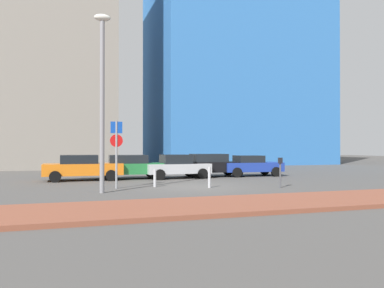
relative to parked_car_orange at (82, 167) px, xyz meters
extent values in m
plane|color=#4C4947|center=(5.24, -5.41, -0.78)|extent=(120.00, 120.00, 0.00)
cube|color=brown|center=(5.24, -11.77, -0.71)|extent=(40.00, 3.52, 0.14)
cube|color=orange|center=(0.05, 0.00, -0.12)|extent=(4.49, 1.75, 0.67)
cube|color=black|center=(-0.18, 0.00, 0.47)|extent=(2.09, 1.60, 0.50)
cylinder|color=black|center=(1.58, 0.86, -0.46)|extent=(0.64, 0.22, 0.64)
cylinder|color=black|center=(1.58, -0.87, -0.46)|extent=(0.64, 0.22, 0.64)
cylinder|color=black|center=(-1.47, 0.87, -0.46)|extent=(0.64, 0.22, 0.64)
cylinder|color=black|center=(-1.47, -0.86, -0.46)|extent=(0.64, 0.22, 0.64)
cube|color=#237238|center=(2.83, 0.33, -0.13)|extent=(4.27, 2.05, 0.65)
cube|color=black|center=(2.73, 0.34, 0.44)|extent=(2.37, 1.81, 0.51)
cylinder|color=black|center=(4.30, 1.18, -0.46)|extent=(0.65, 0.25, 0.64)
cylinder|color=black|center=(4.20, -0.66, -0.46)|extent=(0.65, 0.25, 0.64)
cylinder|color=black|center=(1.46, 1.32, -0.46)|extent=(0.65, 0.25, 0.64)
cylinder|color=black|center=(1.36, -0.51, -0.46)|extent=(0.65, 0.25, 0.64)
cube|color=#B7BABF|center=(5.73, -0.24, -0.16)|extent=(4.05, 1.79, 0.60)
cube|color=black|center=(5.63, -0.24, 0.43)|extent=(1.82, 1.59, 0.57)
cylinder|color=black|center=(7.07, 0.63, -0.46)|extent=(0.65, 0.24, 0.64)
cylinder|color=black|center=(7.12, -1.03, -0.46)|extent=(0.65, 0.24, 0.64)
cylinder|color=black|center=(4.35, 0.55, -0.46)|extent=(0.65, 0.24, 0.64)
cylinder|color=black|center=(4.40, -1.12, -0.46)|extent=(0.65, 0.24, 0.64)
cube|color=black|center=(8.34, 0.36, -0.12)|extent=(4.19, 1.83, 0.67)
cube|color=black|center=(8.04, 0.37, 0.47)|extent=(2.26, 1.66, 0.52)
cylinder|color=black|center=(9.77, 1.22, -0.46)|extent=(0.64, 0.23, 0.64)
cylinder|color=black|center=(9.74, -0.54, -0.46)|extent=(0.64, 0.23, 0.64)
cylinder|color=black|center=(6.95, 1.27, -0.46)|extent=(0.64, 0.23, 0.64)
cylinder|color=black|center=(6.91, -0.49, -0.46)|extent=(0.64, 0.23, 0.64)
cube|color=#1E389E|center=(11.01, 0.05, -0.15)|extent=(4.14, 1.94, 0.61)
cube|color=black|center=(10.80, 0.06, 0.38)|extent=(1.83, 1.67, 0.47)
cylinder|color=black|center=(12.44, 0.82, -0.46)|extent=(0.65, 0.26, 0.64)
cylinder|color=black|center=(12.34, -0.88, -0.46)|extent=(0.65, 0.26, 0.64)
cylinder|color=black|center=(9.69, 0.98, -0.46)|extent=(0.65, 0.26, 0.64)
cylinder|color=black|center=(9.59, -0.72, -0.46)|extent=(0.65, 0.26, 0.64)
cylinder|color=gray|center=(1.40, -5.00, 0.82)|extent=(0.10, 0.10, 3.19)
cube|color=#1447B7|center=(1.40, -5.00, 2.11)|extent=(0.55, 0.05, 0.55)
cylinder|color=red|center=(1.40, -5.00, 1.49)|extent=(0.60, 0.04, 0.60)
cylinder|color=#4C4C51|center=(8.94, -7.11, -0.19)|extent=(0.08, 0.08, 1.17)
cube|color=black|center=(8.94, -7.11, 0.54)|extent=(0.18, 0.14, 0.28)
cylinder|color=gray|center=(0.60, -6.61, 2.90)|extent=(0.20, 0.20, 7.35)
ellipsoid|color=silver|center=(0.60, -6.61, 6.72)|extent=(0.70, 0.36, 0.30)
cylinder|color=#B7B7BC|center=(5.69, -6.07, -0.28)|extent=(0.13, 0.13, 1.00)
cylinder|color=#B7B7BC|center=(3.28, -4.88, -0.35)|extent=(0.14, 0.14, 0.86)
cube|color=#3372BF|center=(18.42, 19.74, 13.33)|extent=(19.63, 14.83, 28.20)
cube|color=gray|center=(-3.52, 17.67, 11.67)|extent=(13.88, 13.61, 24.88)
camera|label=1|loc=(-0.72, -23.25, 1.18)|focal=35.67mm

